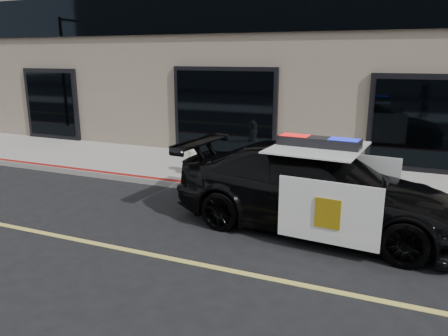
% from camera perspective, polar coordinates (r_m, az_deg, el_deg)
% --- Properties ---
extents(ground, '(120.00, 120.00, 0.00)m').
position_cam_1_polar(ground, '(7.77, -13.56, -10.17)').
color(ground, black).
rests_on(ground, ground).
extents(sidewalk_n, '(60.00, 3.50, 0.15)m').
position_cam_1_polar(sidewalk_n, '(12.10, 1.23, -0.48)').
color(sidewalk_n, gray).
rests_on(sidewalk_n, ground).
extents(police_car, '(3.06, 5.73, 1.76)m').
position_cam_1_polar(police_car, '(8.33, 11.96, -2.61)').
color(police_car, black).
rests_on(police_car, ground).
extents(fire_hydrant, '(0.36, 0.50, 0.79)m').
position_cam_1_polar(fire_hydrant, '(11.61, -4.13, 1.11)').
color(fire_hydrant, beige).
rests_on(fire_hydrant, sidewalk_n).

